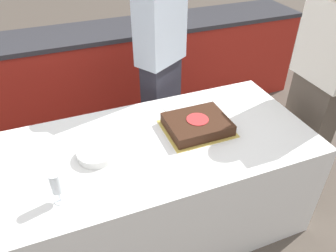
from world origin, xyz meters
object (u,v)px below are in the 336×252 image
(cake, at_px, (197,124))
(person_cutting_cake, at_px, (161,67))
(wine_glass, at_px, (56,184))
(plate_stack, at_px, (97,154))
(person_seated_right, at_px, (318,90))

(cake, height_order, person_cutting_cake, person_cutting_cake)
(wine_glass, relative_size, person_cutting_cake, 0.10)
(plate_stack, relative_size, person_seated_right, 0.13)
(plate_stack, height_order, wine_glass, wine_glass)
(cake, height_order, wine_glass, wine_glass)
(wine_glass, bearing_deg, plate_stack, 48.05)
(cake, distance_m, plate_stack, 0.64)
(plate_stack, distance_m, person_cutting_cake, 0.93)
(cake, xyz_separation_m, wine_glass, (-0.87, -0.28, 0.08))
(person_cutting_cake, relative_size, person_seated_right, 1.02)
(person_cutting_cake, bearing_deg, plate_stack, 14.86)
(cake, bearing_deg, person_cutting_cake, 90.00)
(wine_glass, relative_size, person_seated_right, 0.11)
(wine_glass, height_order, person_seated_right, person_seated_right)
(cake, xyz_separation_m, person_cutting_cake, (0.00, 0.64, 0.10))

